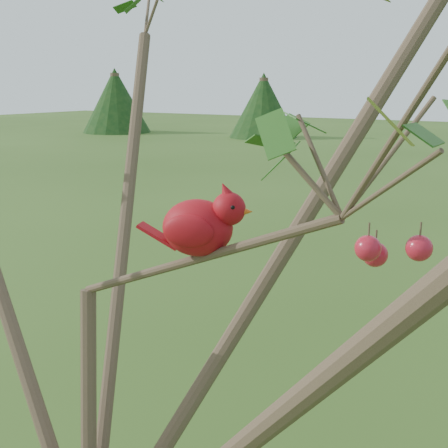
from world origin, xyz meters
name	(u,v)px	position (x,y,z in m)	size (l,w,h in m)	color
crabapple_tree	(65,233)	(0.03, -0.02, 2.12)	(2.35, 2.05, 2.95)	#3A2B1F
cardinal	(201,225)	(0.27, 0.08, 2.15)	(0.22, 0.14, 0.15)	#A90E15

